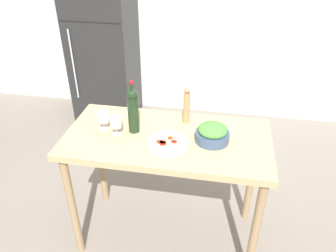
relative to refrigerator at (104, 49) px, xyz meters
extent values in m
plane|color=slate|center=(1.09, -1.77, -0.90)|extent=(14.00, 14.00, 0.00)
cube|color=silver|center=(1.09, 0.37, 0.40)|extent=(6.40, 0.06, 2.60)
cube|color=black|center=(0.00, 0.00, 0.00)|extent=(0.71, 0.64, 1.79)
cube|color=black|center=(0.00, -0.32, 0.39)|extent=(0.69, 0.01, 0.01)
cylinder|color=#B2B2B7|center=(-0.25, -0.34, -0.09)|extent=(0.02, 0.02, 0.81)
cube|color=tan|center=(1.09, -1.77, 0.03)|extent=(1.38, 0.69, 0.05)
cylinder|color=#967A55|center=(0.46, -2.05, -0.45)|extent=(0.06, 0.06, 0.90)
cylinder|color=#967A55|center=(1.72, -2.05, -0.45)|extent=(0.06, 0.06, 0.90)
cylinder|color=#967A55|center=(0.46, -1.48, -0.45)|extent=(0.06, 0.06, 0.90)
cylinder|color=#967A55|center=(1.72, -1.48, -0.45)|extent=(0.06, 0.06, 0.90)
cylinder|color=black|center=(0.85, -1.74, 0.18)|extent=(0.07, 0.07, 0.26)
sphere|color=black|center=(0.85, -1.74, 0.33)|extent=(0.07, 0.07, 0.07)
cylinder|color=black|center=(0.85, -1.74, 0.37)|extent=(0.03, 0.03, 0.08)
cylinder|color=maroon|center=(0.85, -1.74, 0.41)|extent=(0.03, 0.03, 0.02)
cylinder|color=silver|center=(0.75, -1.80, 0.05)|extent=(0.07, 0.07, 0.00)
cylinder|color=silver|center=(0.75, -1.80, 0.08)|extent=(0.01, 0.01, 0.06)
cylinder|color=white|center=(0.75, -1.80, 0.15)|extent=(0.08, 0.08, 0.07)
cylinder|color=maroon|center=(0.75, -1.80, 0.12)|extent=(0.07, 0.07, 0.02)
cylinder|color=silver|center=(0.64, -1.76, 0.05)|extent=(0.07, 0.07, 0.00)
cylinder|color=silver|center=(0.64, -1.76, 0.08)|extent=(0.01, 0.01, 0.06)
cylinder|color=white|center=(0.64, -1.76, 0.15)|extent=(0.08, 0.08, 0.07)
cylinder|color=maroon|center=(0.64, -1.76, 0.12)|extent=(0.07, 0.07, 0.02)
cylinder|color=#AD7F51|center=(1.19, -1.56, 0.17)|extent=(0.05, 0.05, 0.23)
sphere|color=#936C45|center=(1.19, -1.56, 0.30)|extent=(0.04, 0.04, 0.04)
cylinder|color=#384C6B|center=(1.39, -1.77, 0.08)|extent=(0.22, 0.22, 0.07)
ellipsoid|color=#478438|center=(1.39, -1.77, 0.14)|extent=(0.19, 0.19, 0.08)
cylinder|color=beige|center=(1.11, -1.87, 0.06)|extent=(0.28, 0.28, 0.02)
torus|color=beige|center=(1.11, -1.87, 0.07)|extent=(0.28, 0.28, 0.02)
cylinder|color=red|center=(1.08, -1.87, 0.07)|extent=(0.04, 0.04, 0.01)
cylinder|color=#AE1D11|center=(1.08, -1.89, 0.07)|extent=(0.05, 0.05, 0.01)
cylinder|color=red|center=(1.15, -1.85, 0.07)|extent=(0.04, 0.04, 0.01)
cylinder|color=#BA2E0D|center=(1.12, -1.82, 0.07)|extent=(0.03, 0.03, 0.01)
cylinder|color=red|center=(1.05, -1.87, 0.07)|extent=(0.04, 0.04, 0.01)
camera|label=1|loc=(1.42, -3.57, 1.27)|focal=35.00mm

